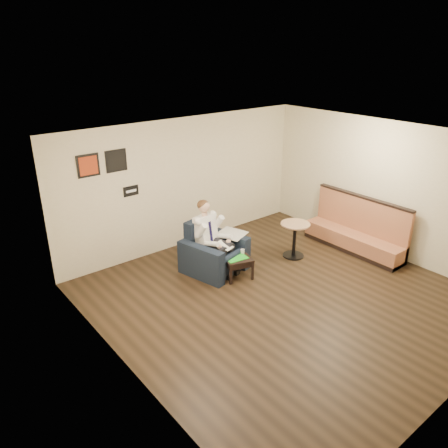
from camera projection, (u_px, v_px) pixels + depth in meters
ground at (283, 297)px, 7.80m from camera, size 6.00×6.00×0.00m
wall_back at (185, 183)px, 9.40m from camera, size 6.00×0.02×2.80m
wall_left at (123, 284)px, 5.51m from camera, size 0.02×6.00×2.80m
wall_right at (388, 189)px, 9.00m from camera, size 0.02×6.00×2.80m
ceiling at (293, 142)px, 6.71m from camera, size 6.00×6.00×0.02m
seating_sign at (131, 191)px, 8.59m from camera, size 0.32×0.02×0.20m
art_print_left at (88, 166)px, 7.88m from camera, size 0.42×0.03×0.42m
art_print_right at (116, 161)px, 8.20m from camera, size 0.42×0.03×0.42m
armchair at (214, 248)px, 8.53m from camera, size 1.24×1.24×0.99m
seated_man at (220, 241)px, 8.39m from camera, size 0.85×1.10×1.36m
lap_papers at (224, 245)px, 8.35m from camera, size 0.31×0.38×0.01m
newspaper at (232, 234)px, 8.71m from camera, size 0.57×0.64×0.01m
side_table at (237, 267)px, 8.41m from camera, size 0.63×0.63×0.41m
green_folder at (236, 258)px, 8.30m from camera, size 0.46×0.36×0.01m
coffee_mug at (243, 251)px, 8.47m from camera, size 0.09×0.09×0.09m
smartphone at (236, 253)px, 8.47m from camera, size 0.14×0.12×0.01m
banquette at (355, 225)px, 9.36m from camera, size 0.54×2.28×1.16m
cafe_table at (294, 240)px, 9.14m from camera, size 0.76×0.76×0.75m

